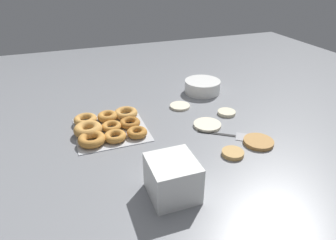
{
  "coord_description": "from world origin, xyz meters",
  "views": [
    {
      "loc": [
        0.97,
        -0.49,
        0.64
      ],
      "look_at": [
        -0.07,
        -0.11,
        0.04
      ],
      "focal_mm": 32.0,
      "sensor_mm": 36.0,
      "label": 1
    }
  ],
  "objects": [
    {
      "name": "pancake_4",
      "position": [
        -0.1,
        0.19,
        0.01
      ],
      "size": [
        0.08,
        0.08,
        0.01
      ],
      "primitive_type": "cylinder",
      "color": "beige",
      "rests_on": "ground_plane"
    },
    {
      "name": "pancake_2",
      "position": [
        -0.03,
        0.06,
        0.01
      ],
      "size": [
        0.12,
        0.12,
        0.01
      ],
      "primitive_type": "cylinder",
      "color": "beige",
      "rests_on": "ground_plane"
    },
    {
      "name": "spatula",
      "position": [
        0.11,
        0.16,
        0.0
      ],
      "size": [
        0.19,
        0.26,
        0.01
      ],
      "rotation": [
        0.0,
        0.0,
        0.97
      ],
      "color": "black",
      "rests_on": "ground_plane"
    },
    {
      "name": "pancake_0",
      "position": [
        0.2,
        0.05,
        0.01
      ],
      "size": [
        0.08,
        0.08,
        0.02
      ],
      "primitive_type": "cylinder",
      "color": "tan",
      "rests_on": "ground_plane"
    },
    {
      "name": "pancake_3",
      "position": [
        0.17,
        0.18,
        0.01
      ],
      "size": [
        0.12,
        0.12,
        0.02
      ],
      "primitive_type": "cylinder",
      "color": "#B27F42",
      "rests_on": "ground_plane"
    },
    {
      "name": "ground_plane",
      "position": [
        0.0,
        0.0,
        0.0
      ],
      "size": [
        3.0,
        3.0,
        0.0
      ],
      "primitive_type": "plane",
      "color": "gray"
    },
    {
      "name": "pancake_1",
      "position": [
        -0.24,
        0.02,
        0.01
      ],
      "size": [
        0.1,
        0.1,
        0.01
      ],
      "primitive_type": "cylinder",
      "color": "beige",
      "rests_on": "ground_plane"
    },
    {
      "name": "batter_bowl",
      "position": [
        -0.37,
        0.2,
        0.03
      ],
      "size": [
        0.19,
        0.19,
        0.07
      ],
      "color": "white",
      "rests_on": "ground_plane"
    },
    {
      "name": "container_stack",
      "position": [
        0.32,
        -0.23,
        0.06
      ],
      "size": [
        0.15,
        0.14,
        0.12
      ],
      "color": "white",
      "rests_on": "ground_plane"
    },
    {
      "name": "donut_tray",
      "position": [
        -0.14,
        -0.35,
        0.02
      ],
      "size": [
        0.3,
        0.3,
        0.04
      ],
      "color": "silver",
      "rests_on": "ground_plane"
    }
  ]
}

